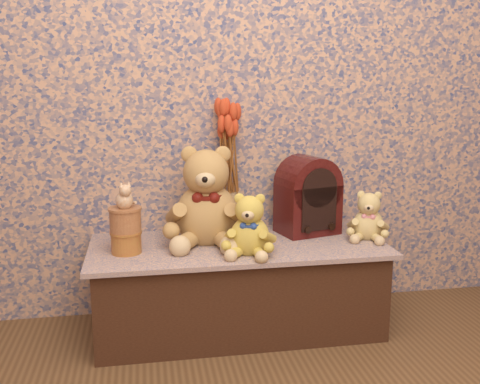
% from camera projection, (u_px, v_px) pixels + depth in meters
% --- Properties ---
extents(display_shelf, '(1.28, 0.55, 0.40)m').
position_uv_depth(display_shelf, '(238.00, 286.00, 2.45)').
color(display_shelf, '#3B467A').
rests_on(display_shelf, ground).
extents(teddy_large, '(0.42, 0.48, 0.45)m').
position_uv_depth(teddy_large, '(207.00, 191.00, 2.39)').
color(teddy_large, '#A88341').
rests_on(teddy_large, display_shelf).
extents(teddy_medium, '(0.28, 0.31, 0.27)m').
position_uv_depth(teddy_medium, '(250.00, 221.00, 2.25)').
color(teddy_medium, gold).
rests_on(teddy_medium, display_shelf).
extents(teddy_small, '(0.26, 0.28, 0.23)m').
position_uv_depth(teddy_small, '(369.00, 213.00, 2.47)').
color(teddy_small, tan).
rests_on(teddy_small, display_shelf).
extents(cathedral_radio, '(0.30, 0.25, 0.36)m').
position_uv_depth(cathedral_radio, '(308.00, 195.00, 2.54)').
color(cathedral_radio, '#3A0B0A').
rests_on(cathedral_radio, display_shelf).
extents(ceramic_vase, '(0.13, 0.13, 0.19)m').
position_uv_depth(ceramic_vase, '(229.00, 212.00, 2.57)').
color(ceramic_vase, tan).
rests_on(ceramic_vase, display_shelf).
extents(dried_stalks, '(0.29, 0.29, 0.46)m').
position_uv_depth(dried_stalks, '(228.00, 142.00, 2.50)').
color(dried_stalks, '#CF4221').
rests_on(dried_stalks, ceramic_vase).
extents(biscuit_tin_lower, '(0.14, 0.14, 0.09)m').
position_uv_depth(biscuit_tin_lower, '(126.00, 242.00, 2.27)').
color(biscuit_tin_lower, gold).
rests_on(biscuit_tin_lower, display_shelf).
extents(biscuit_tin_upper, '(0.15, 0.15, 0.10)m').
position_uv_depth(biscuit_tin_upper, '(125.00, 220.00, 2.25)').
color(biscuit_tin_upper, tan).
rests_on(biscuit_tin_upper, biscuit_tin_lower).
extents(cat_figurine, '(0.10, 0.11, 0.12)m').
position_uv_depth(cat_figurine, '(124.00, 194.00, 2.23)').
color(cat_figurine, silver).
rests_on(cat_figurine, biscuit_tin_upper).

